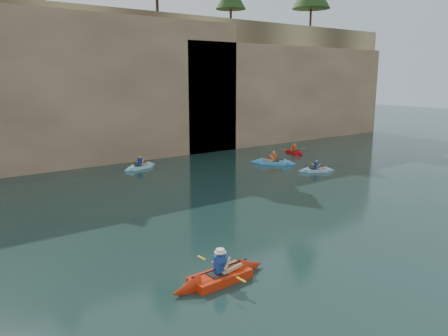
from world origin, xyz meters
TOP-DOWN VIEW (x-y plane):
  - ground at (0.00, 0.00)m, footprint 160.00×160.00m
  - cliff at (0.00, 30.00)m, footprint 70.00×16.00m
  - cliff_slab_center at (2.00, 22.60)m, footprint 24.00×2.40m
  - cliff_slab_east at (22.00, 22.60)m, footprint 26.00×2.40m
  - sea_cave_center at (-4.00, 21.95)m, footprint 3.50×1.00m
  - sea_cave_east at (10.00, 21.95)m, footprint 5.00×1.00m
  - main_kayaker at (-2.66, 0.99)m, footprint 3.73×2.50m
  - kayaker_ltblue_near at (12.58, 10.44)m, footprint 2.62×1.90m
  - kayaker_red_far at (16.64, 16.59)m, footprint 2.13×3.06m
  - kayaker_ltblue_mid at (3.14, 18.80)m, footprint 3.09×2.21m
  - kayaker_blue_east at (11.98, 14.19)m, footprint 2.76×3.33m

SIDE VIEW (x-z plane):
  - ground at x=0.00m, z-range 0.00..0.00m
  - kayaker_ltblue_near at x=12.58m, z-range -0.39..0.65m
  - kayaker_red_far at x=16.64m, z-range -0.41..0.68m
  - kayaker_ltblue_mid at x=3.14m, z-range -0.43..0.72m
  - kayaker_blue_east at x=11.98m, z-range -0.48..0.79m
  - main_kayaker at x=-2.66m, z-range -0.51..0.87m
  - sea_cave_center at x=-4.00m, z-range 0.00..3.20m
  - sea_cave_east at x=10.00m, z-range 0.00..4.50m
  - cliff_slab_east at x=22.00m, z-range 0.00..9.84m
  - cliff_slab_center at x=2.00m, z-range 0.00..11.40m
  - cliff at x=0.00m, z-range 0.00..12.00m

